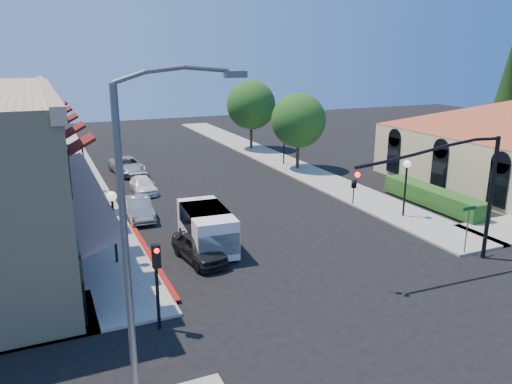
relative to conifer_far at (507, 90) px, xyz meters
name	(u,v)px	position (x,y,z in m)	size (l,w,h in m)	color
ground	(366,304)	(-28.00, -18.00, -6.36)	(120.00, 120.00, 0.00)	black
sidewalk_left	(77,176)	(-36.75, 9.00, -6.30)	(3.50, 50.00, 0.12)	gray
sidewalk_right	(272,158)	(-19.25, 9.00, -6.30)	(3.50, 50.00, 0.12)	gray
curb_red_strip	(151,258)	(-34.90, -10.00, -6.36)	(0.25, 10.00, 0.06)	maroon
hedge	(432,207)	(-16.30, -9.00, -6.36)	(1.40, 8.00, 1.10)	#1D4915
conifer_far	(507,90)	(0.00, 0.00, 0.00)	(3.20, 3.20, 11.00)	#321F14
street_tree_a	(298,120)	(-19.20, 4.00, -2.17)	(4.56, 4.56, 6.48)	#321F14
street_tree_b	(251,105)	(-19.20, 14.00, -1.82)	(4.94, 4.94, 7.02)	#321F14
signal_mast_arm	(459,182)	(-22.14, -16.50, -2.27)	(8.01, 0.39, 6.00)	black
secondary_signal	(157,271)	(-36.00, -16.59, -4.04)	(0.28, 0.42, 3.32)	black
cobra_streetlight	(137,226)	(-37.15, -20.00, -1.09)	(3.60, 0.25, 9.31)	#595B5E
street_name_sign	(468,222)	(-20.50, -15.80, -4.66)	(0.80, 0.06, 2.50)	#595B5E
lamppost_left_near	(113,209)	(-36.50, -10.00, -3.62)	(0.44, 0.44, 3.57)	black
lamppost_left_far	(83,154)	(-36.50, 4.00, -3.62)	(0.44, 0.44, 3.57)	black
lamppost_right_near	(406,174)	(-19.50, -10.00, -3.62)	(0.44, 0.44, 3.57)	black
lamppost_right_far	(284,134)	(-19.50, 6.00, -3.62)	(0.44, 0.44, 3.57)	black
white_van	(207,226)	(-31.96, -9.92, -5.15)	(2.36, 4.86, 2.10)	silver
parked_car_a	(199,248)	(-32.80, -11.18, -5.70)	(1.55, 3.86, 1.32)	black
parked_car_b	(139,208)	(-34.20, -3.68, -5.71)	(1.38, 3.95, 1.30)	#959699
parked_car_c	(143,185)	(-32.80, 2.00, -5.81)	(1.54, 3.79, 1.10)	white
parked_car_d	(127,166)	(-32.80, 8.32, -5.69)	(2.22, 4.83, 1.34)	#B5B7BA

